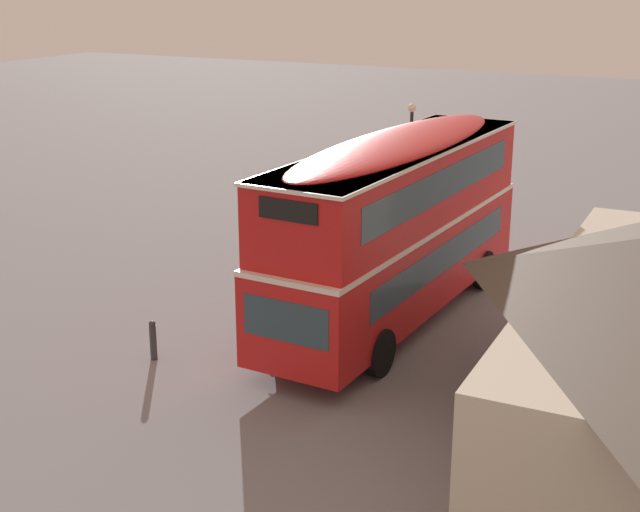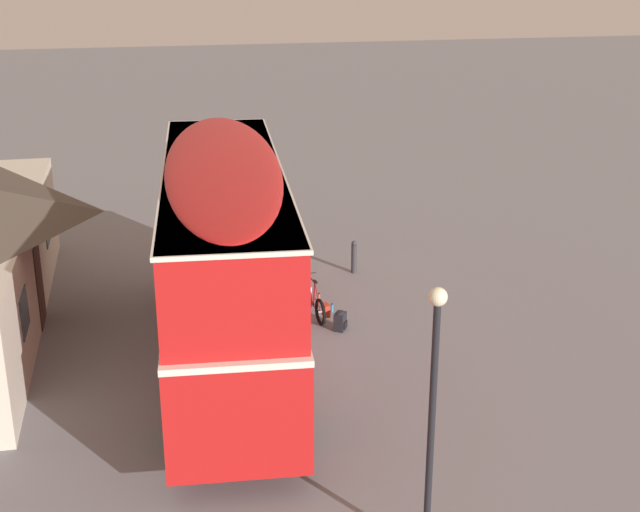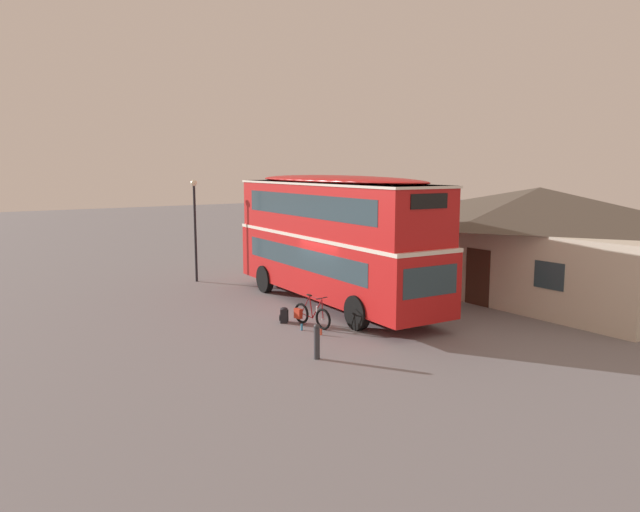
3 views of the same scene
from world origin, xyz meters
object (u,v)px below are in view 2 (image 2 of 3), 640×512
touring_bicycle (315,304)px  kerb_bollard (354,256)px  water_bottle_red_squeeze (319,297)px  backpack_on_ground (340,320)px  street_lamp (433,396)px  water_bottle_blue_sports (332,308)px  double_decker_bus (226,253)px

touring_bicycle → kerb_bollard: bearing=-30.3°
water_bottle_red_squeeze → touring_bicycle: bearing=164.0°
backpack_on_ground → street_lamp: street_lamp is taller
water_bottle_red_squeeze → kerb_bollard: kerb_bollard is taller
water_bottle_blue_sports → street_lamp: 9.89m
touring_bicycle → water_bottle_red_squeeze: bearing=-16.0°
water_bottle_red_squeeze → water_bottle_blue_sports: water_bottle_blue_sports is taller
double_decker_bus → kerb_bollard: bearing=-39.2°
water_bottle_blue_sports → kerb_bollard: 2.90m
touring_bicycle → street_lamp: bearing=-179.8°
water_bottle_blue_sports → street_lamp: (-9.50, 0.46, 2.70)m
touring_bicycle → street_lamp: size_ratio=0.38×
water_bottle_red_squeeze → water_bottle_blue_sports: size_ratio=0.95×
double_decker_bus → water_bottle_red_squeeze: size_ratio=50.18×
water_bottle_red_squeeze → water_bottle_blue_sports: bearing=-166.1°
double_decker_bus → water_bottle_blue_sports: size_ratio=47.72×
touring_bicycle → backpack_on_ground: bearing=-152.1°
backpack_on_ground → water_bottle_red_squeeze: bearing=4.9°
double_decker_bus → water_bottle_red_squeeze: 4.83m
touring_bicycle → street_lamp: street_lamp is taller
double_decker_bus → kerb_bollard: (4.96, -4.05, -2.15)m
double_decker_bus → backpack_on_ground: 3.89m
water_bottle_red_squeeze → kerb_bollard: (1.83, -1.38, 0.40)m
kerb_bollard → water_bottle_red_squeeze: bearing=143.0°
touring_bicycle → kerb_bollard: size_ratio=1.77×
water_bottle_blue_sports → water_bottle_red_squeeze: bearing=13.9°
touring_bicycle → backpack_on_ground: 1.00m
touring_bicycle → water_bottle_red_squeeze: size_ratio=7.92×
double_decker_bus → backpack_on_ground: (1.20, -2.83, -2.38)m
backpack_on_ground → water_bottle_red_squeeze: size_ratio=2.34×
water_bottle_red_squeeze → kerb_bollard: size_ratio=0.22×
backpack_on_ground → water_bottle_blue_sports: size_ratio=2.23×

